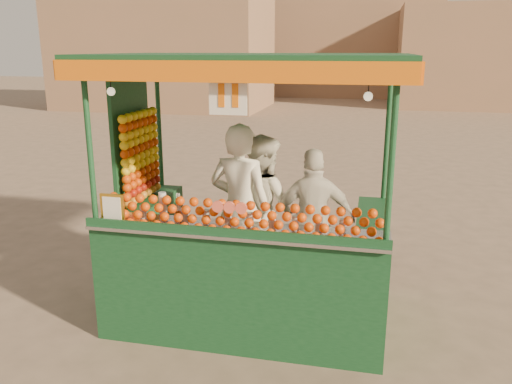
% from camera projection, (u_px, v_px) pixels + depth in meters
% --- Properties ---
extents(ground, '(90.00, 90.00, 0.00)m').
position_uv_depth(ground, '(245.00, 304.00, 6.15)').
color(ground, brown).
rests_on(ground, ground).
extents(building_left, '(10.00, 6.00, 6.00)m').
position_uv_depth(building_left, '(165.00, 47.00, 26.05)').
color(building_left, '#8D6750').
rests_on(building_left, ground).
extents(building_right, '(9.00, 6.00, 5.00)m').
position_uv_depth(building_right, '(489.00, 57.00, 26.58)').
color(building_right, '#8D6750').
rests_on(building_right, ground).
extents(building_center, '(14.00, 7.00, 7.00)m').
position_uv_depth(building_center, '(325.00, 39.00, 33.85)').
color(building_center, '#8D6750').
rests_on(building_center, ground).
extents(juice_cart, '(3.16, 2.05, 2.87)m').
position_uv_depth(juice_cart, '(242.00, 240.00, 5.58)').
color(juice_cart, '#103A1E').
rests_on(juice_cart, ground).
extents(vendor_left, '(0.72, 0.52, 1.85)m').
position_uv_depth(vendor_left, '(240.00, 208.00, 5.61)').
color(vendor_left, white).
rests_on(vendor_left, ground).
extents(vendor_middle, '(1.02, 1.03, 1.68)m').
position_uv_depth(vendor_middle, '(263.00, 208.00, 5.91)').
color(vendor_middle, silver).
rests_on(vendor_middle, ground).
extents(vendor_right, '(0.98, 0.58, 1.57)m').
position_uv_depth(vendor_right, '(313.00, 219.00, 5.69)').
color(vendor_right, silver).
rests_on(vendor_right, ground).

